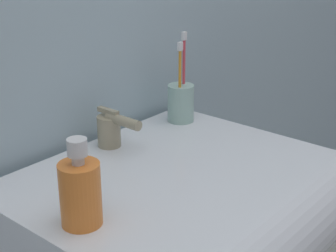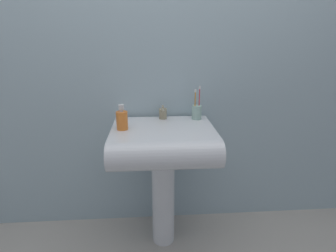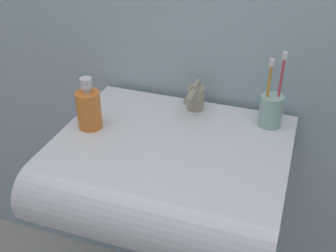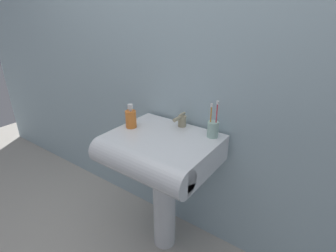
# 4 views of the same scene
# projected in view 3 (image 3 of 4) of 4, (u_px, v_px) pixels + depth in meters

# --- Properties ---
(sink_basin) EXTENTS (0.61, 0.53, 0.16)m
(sink_basin) POSITION_uv_depth(u_px,v_px,m) (166.00, 175.00, 1.12)
(sink_basin) COLOR white
(sink_basin) RESTS_ON sink_pedestal
(faucet) EXTENTS (0.05, 0.12, 0.09)m
(faucet) POSITION_uv_depth(u_px,v_px,m) (195.00, 97.00, 1.24)
(faucet) COLOR tan
(faucet) RESTS_ON sink_basin
(toothbrush_cup) EXTENTS (0.06, 0.06, 0.22)m
(toothbrush_cup) POSITION_uv_depth(u_px,v_px,m) (271.00, 109.00, 1.16)
(toothbrush_cup) COLOR #99BFB2
(toothbrush_cup) RESTS_ON sink_basin
(soap_bottle) EXTENTS (0.07, 0.07, 0.15)m
(soap_bottle) POSITION_uv_depth(u_px,v_px,m) (89.00, 108.00, 1.15)
(soap_bottle) COLOR orange
(soap_bottle) RESTS_ON sink_basin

